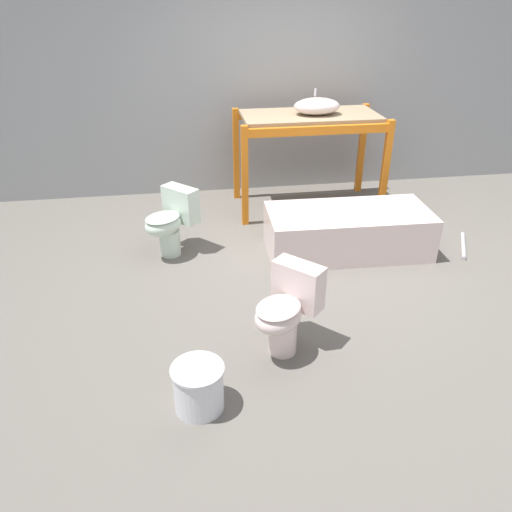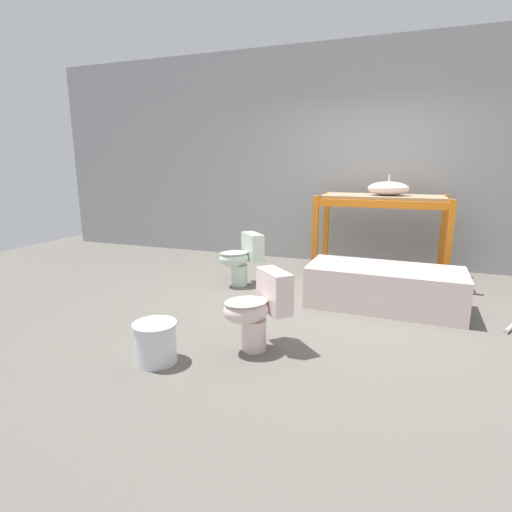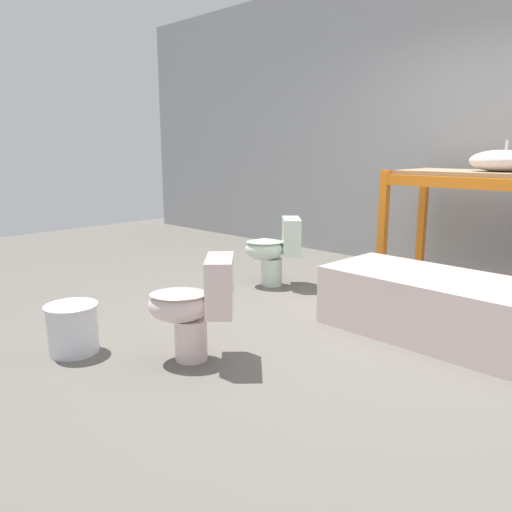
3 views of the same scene
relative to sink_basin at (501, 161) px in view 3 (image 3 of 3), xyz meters
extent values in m
plane|color=#666059|center=(-0.33, -1.31, -1.19)|extent=(12.00, 12.00, 0.00)
cube|color=#9EA0A3|center=(-0.33, 0.77, 0.41)|extent=(10.80, 0.08, 3.20)
cube|color=orange|center=(-0.85, -0.35, -0.64)|extent=(0.07, 0.07, 1.10)
cube|color=orange|center=(-0.85, 0.43, -0.64)|extent=(0.07, 0.07, 1.10)
cube|color=orange|center=(-0.06, -0.35, -0.17)|extent=(1.58, 0.06, 0.09)
cube|color=orange|center=(-0.06, 0.43, -0.17)|extent=(1.58, 0.06, 0.09)
cube|color=#998466|center=(-0.06, 0.04, -0.11)|extent=(1.51, 0.71, 0.04)
ellipsoid|color=silver|center=(0.00, 0.00, 0.00)|extent=(0.51, 0.34, 0.18)
cylinder|color=silver|center=(0.00, 0.09, 0.13)|extent=(0.02, 0.02, 0.08)
cube|color=silver|center=(0.07, -1.14, -0.97)|extent=(1.60, 0.76, 0.43)
cube|color=beige|center=(0.07, -1.14, -0.84)|extent=(1.52, 0.68, 0.18)
cylinder|color=silver|center=(-0.87, -2.57, -1.06)|extent=(0.20, 0.20, 0.26)
ellipsoid|color=silver|center=(-0.92, -2.62, -0.84)|extent=(0.48, 0.48, 0.21)
ellipsoid|color=#BBA7A3|center=(-0.92, -2.62, -0.76)|extent=(0.46, 0.46, 0.03)
cube|color=silver|center=(-0.74, -2.44, -0.71)|extent=(0.37, 0.37, 0.34)
cylinder|color=silver|center=(-1.67, -0.95, -1.06)|extent=(0.20, 0.20, 0.26)
ellipsoid|color=silver|center=(-1.72, -0.99, -0.84)|extent=(0.48, 0.48, 0.21)
ellipsoid|color=#A3B3A3|center=(-1.72, -0.99, -0.76)|extent=(0.46, 0.46, 0.03)
cube|color=silver|center=(-1.54, -0.82, -0.71)|extent=(0.37, 0.37, 0.34)
cylinder|color=silver|center=(-1.50, -3.03, -1.03)|extent=(0.31, 0.31, 0.32)
cylinder|color=silver|center=(-1.50, -3.03, -0.88)|extent=(0.33, 0.33, 0.02)
camera|label=1|loc=(-1.50, -5.38, 1.20)|focal=35.00mm
camera|label=2|loc=(0.19, -5.41, 0.29)|focal=28.00mm
camera|label=3|loc=(1.44, -4.38, 0.10)|focal=35.00mm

